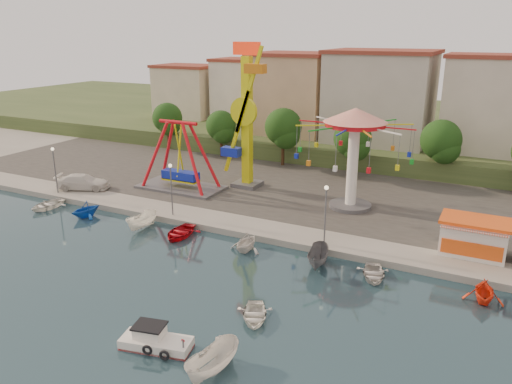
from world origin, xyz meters
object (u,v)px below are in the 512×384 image
Objects in this scene: wave_swinger at (354,136)px; skiff at (213,362)px; pirate_ship_ride at (180,157)px; van at (83,182)px; rowboat_a at (254,315)px; kamikaze_tower at (247,120)px; cabin_motorboat at (155,341)px.

wave_swinger is 29.69m from skiff.
van is (-10.01, -5.37, -2.92)m from pirate_ship_ride.
pirate_ship_ride is 20.16m from wave_swinger.
van is (-29.94, 14.86, 1.12)m from rowboat_a.
rowboat_a is 0.80× the size of skiff.
cabin_motorboat is (9.25, -29.70, -8.18)m from kamikaze_tower.
wave_swinger is (12.93, -1.54, -0.39)m from kamikaze_tower.
kamikaze_tower is at bearing 173.22° from wave_swinger.
skiff is at bearing -88.44° from wave_swinger.
van is (-30.43, 20.87, 0.66)m from skiff.
cabin_motorboat is at bearing -150.80° from rowboat_a.
kamikaze_tower is at bearing 94.79° from cabin_motorboat.
kamikaze_tower is 20.46m from van.
rowboat_a is at bearing -89.27° from wave_swinger.
skiff reaches higher than rowboat_a.
pirate_ship_ride is at bearing -148.86° from kamikaze_tower.
cabin_motorboat is at bearing 179.68° from skiff.
cabin_motorboat is (-3.68, -28.16, -7.79)m from wave_swinger.
kamikaze_tower is 4.87× the size of rowboat_a.
cabin_motorboat is 4.52m from skiff.
wave_swinger is at bearing 70.05° from cabin_motorboat.
pirate_ship_ride reaches higher than cabin_motorboat.
rowboat_a is at bearing -140.45° from van.
pirate_ship_ride reaches higher than skiff.
cabin_motorboat is at bearing -72.70° from kamikaze_tower.
pirate_ship_ride is 0.86× the size of wave_swinger.
wave_swinger is at bearing -6.78° from kamikaze_tower.
skiff is at bearing -20.00° from cabin_motorboat.
skiff is at bearing -65.64° from kamikaze_tower.
kamikaze_tower is 3.63× the size of cabin_motorboat.
kamikaze_tower is 28.85m from rowboat_a.
rowboat_a is at bearing 41.21° from cabin_motorboat.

